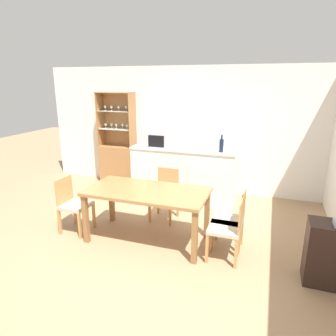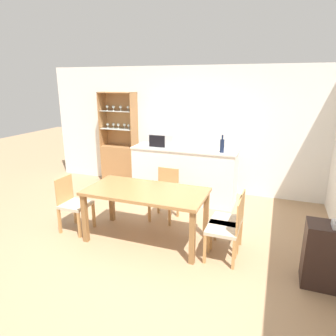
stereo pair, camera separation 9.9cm
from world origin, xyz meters
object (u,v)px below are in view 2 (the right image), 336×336
(dining_chair_head_far, at_px, (165,194))
(dining_chair_side_right_far, at_px, (229,221))
(microwave, at_px, (164,140))
(wine_bottle, at_px, (222,145))
(dining_chair_side_right_near, at_px, (226,229))
(side_cabinet, at_px, (330,256))
(display_cabinet, at_px, (120,157))
(dining_table, at_px, (146,196))
(dining_chair_side_left_near, at_px, (73,204))

(dining_chair_head_far, distance_m, dining_chair_side_right_far, 1.32)
(microwave, height_order, wine_bottle, wine_bottle)
(dining_chair_side_right_near, xyz_separation_m, side_cabinet, (1.18, -0.12, -0.06))
(display_cabinet, distance_m, microwave, 1.49)
(display_cabinet, bearing_deg, dining_table, -53.10)
(dining_chair_head_far, relative_size, side_cabinet, 1.13)
(dining_chair_side_right_near, height_order, wine_bottle, wine_bottle)
(dining_chair_head_far, relative_size, dining_chair_side_left_near, 1.00)
(display_cabinet, height_order, wine_bottle, display_cabinet)
(side_cabinet, bearing_deg, dining_chair_head_far, 157.04)
(dining_chair_side_left_near, bearing_deg, display_cabinet, -167.13)
(dining_chair_side_right_far, distance_m, dining_chair_side_left_near, 2.35)
(dining_chair_head_far, xyz_separation_m, dining_chair_side_right_far, (1.17, -0.62, 0.00))
(dining_table, xyz_separation_m, dining_chair_side_left_near, (-1.17, -0.13, -0.24))
(dining_table, distance_m, wine_bottle, 1.80)
(display_cabinet, bearing_deg, dining_chair_side_left_near, -78.46)
(display_cabinet, height_order, dining_chair_head_far, display_cabinet)
(dining_table, height_order, microwave, microwave)
(microwave, bearing_deg, dining_chair_side_right_near, -49.30)
(microwave, bearing_deg, display_cabinet, 157.56)
(dining_table, relative_size, dining_chair_side_right_far, 2.02)
(display_cabinet, height_order, side_cabinet, display_cabinet)
(display_cabinet, distance_m, dining_table, 2.74)
(dining_chair_head_far, bearing_deg, dining_chair_side_left_near, 39.09)
(dining_chair_side_right_near, relative_size, dining_chair_side_left_near, 1.00)
(dining_chair_head_far, bearing_deg, dining_chair_side_right_far, 154.66)
(dining_table, bearing_deg, dining_chair_side_right_near, -6.28)
(wine_bottle, xyz_separation_m, side_cabinet, (1.58, -1.80, -0.78))
(display_cabinet, relative_size, microwave, 4.13)
(dining_chair_head_far, height_order, side_cabinet, dining_chair_head_far)
(dining_chair_head_far, bearing_deg, wine_bottle, -131.17)
(dining_table, relative_size, wine_bottle, 5.47)
(dining_chair_head_far, height_order, microwave, microwave)
(dining_chair_side_right_near, distance_m, microwave, 2.47)
(dining_chair_side_right_near, height_order, dining_chair_side_right_far, same)
(dining_chair_side_right_near, height_order, microwave, microwave)
(wine_bottle, distance_m, side_cabinet, 2.52)
(dining_chair_head_far, relative_size, wine_bottle, 2.71)
(dining_chair_side_right_near, relative_size, dining_chair_head_far, 1.00)
(dining_chair_head_far, relative_size, dining_chair_side_right_far, 1.00)
(display_cabinet, relative_size, wine_bottle, 6.47)
(dining_chair_side_right_far, bearing_deg, dining_chair_side_left_near, 99.16)
(dining_table, height_order, dining_chair_side_right_far, dining_chair_side_right_far)
(dining_table, distance_m, side_cabinet, 2.38)
(dining_chair_side_left_near, distance_m, side_cabinet, 3.52)
(side_cabinet, bearing_deg, dining_chair_side_right_near, 174.03)
(dining_table, bearing_deg, dining_chair_head_far, 89.86)
(display_cabinet, relative_size, dining_chair_side_left_near, 2.39)
(display_cabinet, xyz_separation_m, wine_bottle, (2.42, -0.64, 0.57))
(dining_chair_side_left_near, xyz_separation_m, wine_bottle, (1.94, 1.68, 0.72))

